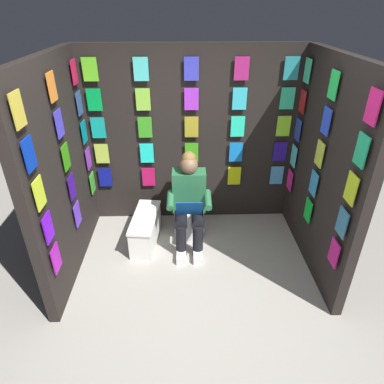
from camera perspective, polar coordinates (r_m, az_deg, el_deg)
ground_plane at (r=3.51m, az=0.83°, el=-20.61°), size 30.00×30.00×0.00m
display_wall_back at (r=4.39m, az=-0.11°, el=9.03°), size 2.74×0.14×2.29m
display_wall_left at (r=3.81m, az=21.43°, el=3.53°), size 0.14×1.82×2.29m
display_wall_right at (r=3.73m, az=-21.24°, el=2.99°), size 0.14×1.82×2.29m
toilet at (r=4.38m, az=-0.51°, el=-3.14°), size 0.41×0.56×0.77m
person_reading at (r=4.04m, az=-0.49°, el=-1.61°), size 0.53×0.68×1.19m
comic_longbox_near at (r=4.31m, az=-7.83°, el=-6.18°), size 0.36×0.80×0.39m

